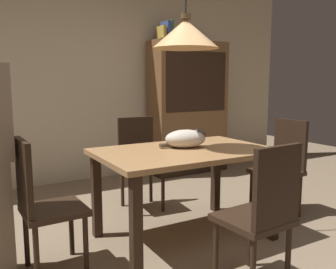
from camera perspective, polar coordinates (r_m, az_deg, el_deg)
name	(u,v)px	position (r m, az deg, el deg)	size (l,w,h in m)	color
ground	(206,260)	(2.81, 6.04, -19.10)	(10.00, 10.00, 0.00)	#847056
back_wall	(88,70)	(4.89, -12.48, 9.97)	(6.40, 0.10, 2.90)	beige
dining_table	(185,162)	(2.94, 2.65, -4.31)	(1.40, 0.90, 0.75)	#A87A4C
chair_right_side	(282,163)	(3.69, 17.60, -4.28)	(0.41, 0.41, 0.93)	black
chair_left_side	(41,200)	(2.57, -19.37, -9.81)	(0.41, 0.41, 0.93)	black
chair_far_back	(139,158)	(3.73, -4.57, -3.80)	(0.43, 0.43, 0.93)	black
chair_near_front	(263,211)	(2.32, 14.72, -11.59)	(0.43, 0.43, 0.93)	black
cat_sleeping	(187,138)	(3.00, 2.96, -0.61)	(0.40, 0.31, 0.16)	beige
pendant_lamp	(186,33)	(2.90, 2.79, 15.67)	(0.52, 0.52, 1.30)	#E0A86B
hutch_bookcase	(188,110)	(5.18, 3.15, 3.84)	(1.12, 0.45, 1.85)	brown
book_yellow_short	(161,33)	(4.99, -1.05, 15.78)	(0.04, 0.20, 0.18)	gold
book_blue_wide	(166,31)	(5.02, -0.37, 16.07)	(0.06, 0.24, 0.24)	#384C93
book_green_slim	(169,30)	(5.05, 0.21, 16.14)	(0.03, 0.20, 0.26)	#427A4C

